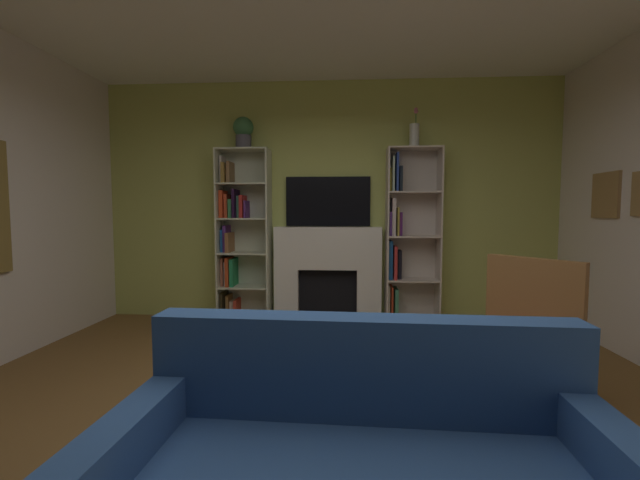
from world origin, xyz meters
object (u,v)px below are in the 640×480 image
(fireplace, at_px, (328,272))
(coffee_table, at_px, (357,393))
(bookshelf_right, at_px, (405,238))
(tv, at_px, (328,202))
(vase_with_flowers, at_px, (414,134))
(bookshelf_left, at_px, (239,237))
(armchair, at_px, (518,329))
(potted_plant, at_px, (243,132))

(fireplace, bearing_deg, coffee_table, -84.18)
(bookshelf_right, relative_size, coffee_table, 2.08)
(tv, height_order, bookshelf_right, bookshelf_right)
(coffee_table, bearing_deg, bookshelf_right, 76.84)
(vase_with_flowers, bearing_deg, bookshelf_left, 179.34)
(tv, relative_size, coffee_table, 1.03)
(bookshelf_right, xyz_separation_m, coffee_table, (-0.64, -2.75, -0.65))
(vase_with_flowers, bearing_deg, fireplace, 177.43)
(tv, xyz_separation_m, bookshelf_right, (0.92, -0.09, -0.44))
(tv, bearing_deg, armchair, -57.61)
(bookshelf_right, bearing_deg, potted_plant, -178.98)
(coffee_table, bearing_deg, bookshelf_left, 116.40)
(potted_plant, xyz_separation_m, coffee_table, (1.28, -2.71, -1.91))
(bookshelf_right, bearing_deg, bookshelf_left, -179.72)
(tv, height_order, armchair, tv)
(armchair, bearing_deg, vase_with_flowers, 100.40)
(fireplace, distance_m, armchair, 2.51)
(bookshelf_right, bearing_deg, coffee_table, -103.16)
(tv, height_order, potted_plant, potted_plant)
(fireplace, xyz_separation_m, tv, (0.00, 0.07, 0.85))
(fireplace, bearing_deg, potted_plant, -177.41)
(tv, bearing_deg, vase_with_flowers, -6.81)
(potted_plant, bearing_deg, armchair, -40.79)
(bookshelf_left, bearing_deg, fireplace, 1.11)
(coffee_table, bearing_deg, fireplace, 95.82)
(potted_plant, relative_size, vase_with_flowers, 0.83)
(potted_plant, distance_m, coffee_table, 3.56)
(vase_with_flowers, bearing_deg, potted_plant, -179.99)
(vase_with_flowers, bearing_deg, bookshelf_right, 156.85)
(fireplace, distance_m, vase_with_flowers, 1.90)
(fireplace, relative_size, bookshelf_right, 0.67)
(fireplace, relative_size, coffee_table, 1.40)
(vase_with_flowers, relative_size, armchair, 0.46)
(armchair, distance_m, coffee_table, 1.29)
(bookshelf_left, relative_size, armchair, 2.06)
(armchair, bearing_deg, tv, 122.39)
(fireplace, bearing_deg, tv, 90.00)
(vase_with_flowers, height_order, coffee_table, vase_with_flowers)
(bookshelf_right, distance_m, armchair, 2.19)
(potted_plant, relative_size, coffee_table, 0.38)
(bookshelf_left, height_order, armchair, bookshelf_left)
(potted_plant, xyz_separation_m, armchair, (2.38, -2.06, -1.74))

